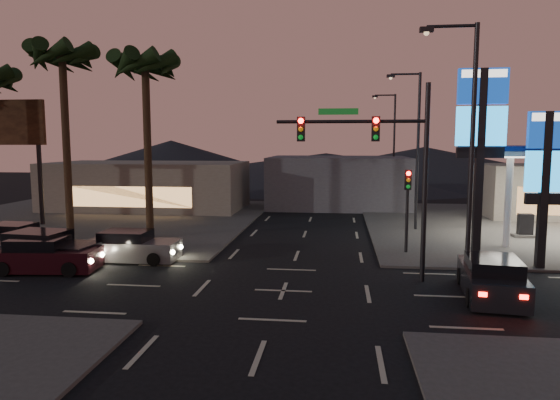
# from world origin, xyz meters

# --- Properties ---
(ground) EXTENTS (140.00, 140.00, 0.00)m
(ground) POSITION_xyz_m (0.00, 0.00, 0.00)
(ground) COLOR black
(ground) RESTS_ON ground
(corner_lot_ne) EXTENTS (24.00, 24.00, 0.12)m
(corner_lot_ne) POSITION_xyz_m (16.00, 16.00, 0.06)
(corner_lot_ne) COLOR #47443F
(corner_lot_ne) RESTS_ON ground
(corner_lot_nw) EXTENTS (24.00, 24.00, 0.12)m
(corner_lot_nw) POSITION_xyz_m (-16.00, 16.00, 0.06)
(corner_lot_nw) COLOR #47443F
(corner_lot_nw) RESTS_ON ground
(convenience_store) EXTENTS (10.00, 6.00, 4.00)m
(convenience_store) POSITION_xyz_m (18.00, 21.00, 2.00)
(convenience_store) COLOR #726B5B
(convenience_store) RESTS_ON ground
(pylon_sign_tall) EXTENTS (2.20, 0.35, 9.00)m
(pylon_sign_tall) POSITION_xyz_m (8.50, 5.50, 6.39)
(pylon_sign_tall) COLOR black
(pylon_sign_tall) RESTS_ON ground
(pylon_sign_short) EXTENTS (1.60, 0.35, 7.00)m
(pylon_sign_short) POSITION_xyz_m (11.00, 4.50, 4.66)
(pylon_sign_short) COLOR black
(pylon_sign_short) RESTS_ON ground
(traffic_signal_mast) EXTENTS (6.10, 0.39, 8.00)m
(traffic_signal_mast) POSITION_xyz_m (3.76, 1.99, 5.23)
(traffic_signal_mast) COLOR black
(traffic_signal_mast) RESTS_ON ground
(pedestal_signal) EXTENTS (0.32, 0.39, 4.30)m
(pedestal_signal) POSITION_xyz_m (5.50, 6.98, 2.92)
(pedestal_signal) COLOR black
(pedestal_signal) RESTS_ON ground
(streetlight_near) EXTENTS (2.14, 0.25, 10.00)m
(streetlight_near) POSITION_xyz_m (6.79, 1.00, 5.72)
(streetlight_near) COLOR black
(streetlight_near) RESTS_ON ground
(streetlight_mid) EXTENTS (2.14, 0.25, 10.00)m
(streetlight_mid) POSITION_xyz_m (6.79, 14.00, 5.72)
(streetlight_mid) COLOR black
(streetlight_mid) RESTS_ON ground
(streetlight_far) EXTENTS (2.14, 0.25, 10.00)m
(streetlight_far) POSITION_xyz_m (6.79, 28.00, 5.72)
(streetlight_far) COLOR black
(streetlight_far) RESTS_ON ground
(palm_a) EXTENTS (4.41, 4.41, 10.86)m
(palm_a) POSITION_xyz_m (-9.00, 9.50, 9.43)
(palm_a) COLOR black
(palm_a) RESTS_ON ground
(palm_b) EXTENTS (4.41, 4.41, 11.46)m
(palm_b) POSITION_xyz_m (-14.00, 9.50, 9.97)
(palm_b) COLOR black
(palm_b) RESTS_ON ground
(billboard) EXTENTS (6.00, 0.30, 8.50)m
(billboard) POSITION_xyz_m (-20.50, 13.00, 6.33)
(billboard) COLOR black
(billboard) RESTS_ON ground
(building_far_west) EXTENTS (16.00, 8.00, 4.00)m
(building_far_west) POSITION_xyz_m (-14.00, 22.00, 2.00)
(building_far_west) COLOR #726B5B
(building_far_west) RESTS_ON ground
(building_far_mid) EXTENTS (12.00, 9.00, 4.40)m
(building_far_mid) POSITION_xyz_m (2.00, 26.00, 2.20)
(building_far_mid) COLOR #4C4C51
(building_far_mid) RESTS_ON ground
(hill_left) EXTENTS (40.00, 40.00, 6.00)m
(hill_left) POSITION_xyz_m (-25.00, 60.00, 3.00)
(hill_left) COLOR black
(hill_left) RESTS_ON ground
(hill_right) EXTENTS (50.00, 50.00, 5.00)m
(hill_right) POSITION_xyz_m (15.00, 60.00, 2.50)
(hill_right) COLOR black
(hill_right) RESTS_ON ground
(hill_center) EXTENTS (60.00, 60.00, 4.00)m
(hill_center) POSITION_xyz_m (0.00, 60.00, 2.00)
(hill_center) COLOR black
(hill_center) RESTS_ON ground
(car_lane_a_front) EXTENTS (5.12, 2.48, 1.62)m
(car_lane_a_front) POSITION_xyz_m (-11.36, 2.57, 0.75)
(car_lane_a_front) COLOR black
(car_lane_a_front) RESTS_ON ground
(car_lane_a_mid) EXTENTS (4.76, 2.30, 1.51)m
(car_lane_a_mid) POSITION_xyz_m (-10.77, 1.64, 0.70)
(car_lane_a_mid) COLOR black
(car_lane_a_mid) RESTS_ON ground
(car_lane_b_front) EXTENTS (4.53, 1.93, 1.47)m
(car_lane_b_front) POSITION_xyz_m (-7.80, 3.99, 0.68)
(car_lane_b_front) COLOR #5D5D5F
(car_lane_b_front) RESTS_ON ground
(car_lane_b_mid) EXTENTS (4.52, 2.08, 1.45)m
(car_lane_b_mid) POSITION_xyz_m (-14.71, 5.38, 0.67)
(car_lane_b_mid) COLOR black
(car_lane_b_mid) RESTS_ON ground
(car_lane_b_rear) EXTENTS (4.26, 2.10, 1.35)m
(car_lane_b_rear) POSITION_xyz_m (-15.86, 5.77, 0.63)
(car_lane_b_rear) COLOR black
(car_lane_b_rear) RESTS_ON ground
(suv_station) EXTENTS (2.45, 4.76, 1.52)m
(suv_station) POSITION_xyz_m (7.67, 0.14, 0.71)
(suv_station) COLOR black
(suv_station) RESTS_ON ground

